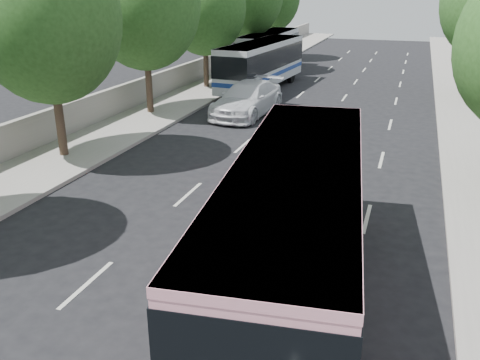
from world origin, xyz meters
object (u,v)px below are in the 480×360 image
at_px(pink_taxi, 274,159).
at_px(tour_coach_rear, 269,49).
at_px(pink_bus, 296,214).
at_px(tour_coach_front, 262,61).
at_px(white_pickup, 248,99).

height_order(pink_taxi, tour_coach_rear, tour_coach_rear).
height_order(pink_bus, tour_coach_front, pink_bus).
relative_size(pink_taxi, tour_coach_front, 0.44).
bearing_deg(tour_coach_rear, pink_taxi, -73.39).
relative_size(white_pickup, tour_coach_front, 0.56).
distance_m(tour_coach_front, tour_coach_rear, 7.17).
xyz_separation_m(white_pickup, tour_coach_front, (-1.31, 7.22, 1.05)).
bearing_deg(tour_coach_front, pink_bus, -67.00).
xyz_separation_m(pink_taxi, white_pickup, (-4.03, 9.27, 0.08)).
xyz_separation_m(pink_bus, tour_coach_rear, (-9.25, 30.68, -0.14)).
distance_m(pink_bus, tour_coach_front, 24.91).
relative_size(pink_taxi, white_pickup, 0.77).
distance_m(pink_bus, white_pickup, 17.70).
height_order(pink_bus, white_pickup, pink_bus).
distance_m(pink_taxi, tour_coach_rear, 24.51).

